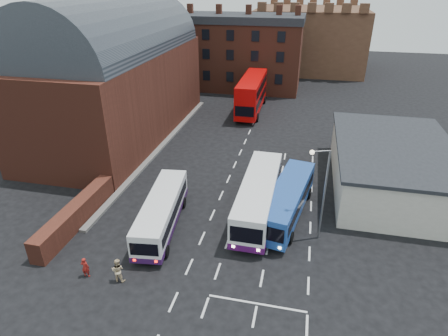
% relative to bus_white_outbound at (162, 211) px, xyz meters
% --- Properties ---
extents(ground, '(180.00, 180.00, 0.00)m').
position_rel_bus_white_outbound_xyz_m(ground, '(3.39, -3.11, -1.55)').
color(ground, black).
extents(railway_station, '(12.00, 28.00, 16.00)m').
position_rel_bus_white_outbound_xyz_m(railway_station, '(-12.11, 17.89, 6.09)').
color(railway_station, '#602B1E').
rests_on(railway_station, ground).
extents(forecourt_wall, '(1.20, 10.00, 1.80)m').
position_rel_bus_white_outbound_xyz_m(forecourt_wall, '(-6.81, -1.11, -0.65)').
color(forecourt_wall, '#602B1E').
rests_on(forecourt_wall, ground).
extents(cream_building, '(10.40, 16.40, 4.25)m').
position_rel_bus_white_outbound_xyz_m(cream_building, '(18.39, 10.89, 0.61)').
color(cream_building, beige).
rests_on(cream_building, ground).
extents(brick_terrace, '(22.00, 10.00, 11.00)m').
position_rel_bus_white_outbound_xyz_m(brick_terrace, '(-2.61, 42.89, 3.95)').
color(brick_terrace, brown).
rests_on(brick_terrace, ground).
extents(castle_keep, '(22.00, 22.00, 12.00)m').
position_rel_bus_white_outbound_xyz_m(castle_keep, '(9.39, 62.89, 4.45)').
color(castle_keep, brown).
rests_on(castle_keep, ground).
extents(bus_white_outbound, '(3.39, 9.80, 2.62)m').
position_rel_bus_white_outbound_xyz_m(bus_white_outbound, '(0.00, 0.00, 0.00)').
color(bus_white_outbound, white).
rests_on(bus_white_outbound, ground).
extents(bus_white_inbound, '(2.95, 11.42, 3.11)m').
position_rel_bus_white_outbound_xyz_m(bus_white_inbound, '(7.03, 3.53, 0.29)').
color(bus_white_inbound, white).
rests_on(bus_white_inbound, ground).
extents(bus_blue, '(4.03, 10.46, 2.79)m').
position_rel_bus_white_outbound_xyz_m(bus_blue, '(9.39, 3.67, 0.10)').
color(bus_blue, '#20499C').
rests_on(bus_blue, ground).
extents(bus_red_double, '(3.26, 12.57, 5.02)m').
position_rel_bus_white_outbound_xyz_m(bus_red_double, '(2.30, 29.78, 1.12)').
color(bus_red_double, '#C70605').
rests_on(bus_red_double, ground).
extents(street_lamp, '(1.43, 0.67, 7.38)m').
position_rel_bus_white_outbound_xyz_m(street_lamp, '(11.75, 1.22, 2.90)').
color(street_lamp, slate).
rests_on(street_lamp, ground).
extents(pedestrian_red, '(0.57, 0.39, 1.51)m').
position_rel_bus_white_outbound_xyz_m(pedestrian_red, '(-2.94, -6.26, -0.79)').
color(pedestrian_red, maroon).
rests_on(pedestrian_red, ground).
extents(pedestrian_beige, '(0.87, 0.69, 1.71)m').
position_rel_bus_white_outbound_xyz_m(pedestrian_beige, '(-0.68, -6.14, -0.69)').
color(pedestrian_beige, '#CEB589').
rests_on(pedestrian_beige, ground).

